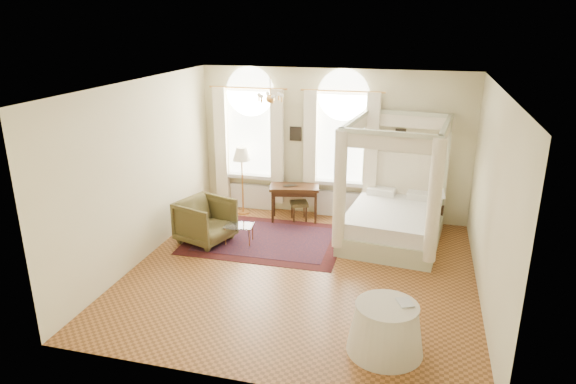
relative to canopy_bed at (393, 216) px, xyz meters
name	(u,v)px	position (x,y,z in m)	size (l,w,h in m)	color
ground	(301,273)	(-1.47, -1.77, -0.57)	(6.00, 6.00, 0.00)	#985C2C
room_walls	(302,166)	(-1.47, -1.77, 1.41)	(6.00, 6.00, 6.00)	#F0E7B7
window_left	(250,148)	(-3.37, 1.10, 0.92)	(1.62, 0.27, 3.29)	white
window_right	(341,153)	(-1.27, 1.10, 0.92)	(1.62, 0.27, 3.29)	white
chandelier	(270,97)	(-2.37, -0.57, 2.34)	(0.51, 0.45, 0.50)	#CE9044
wall_pictures	(337,134)	(-1.38, 1.20, 1.33)	(2.54, 0.03, 0.39)	black
canopy_bed	(393,216)	(0.00, 0.00, 0.00)	(2.12, 2.49, 2.49)	beige
nightstand	(434,217)	(0.81, 0.93, -0.29)	(0.38, 0.35, 0.55)	#3A1F0F
nightstand_lamp	(439,194)	(0.88, 0.91, 0.24)	(0.26, 0.26, 0.38)	#CE9044
writing_desk	(294,191)	(-2.20, 0.65, 0.12)	(1.16, 0.76, 0.80)	#3A1F0F
laptop	(290,185)	(-2.30, 0.64, 0.25)	(0.30, 0.19, 0.02)	black
stool	(299,205)	(-2.10, 0.68, -0.21)	(0.48, 0.48, 0.42)	#4C4520
armchair	(206,221)	(-3.64, -0.94, -0.12)	(0.95, 0.98, 0.89)	#4A4120
coffee_table	(239,227)	(-2.98, -0.83, -0.22)	(0.60, 0.45, 0.38)	white
floor_lamp	(242,157)	(-3.46, 0.77, 0.77)	(0.40, 0.40, 1.56)	#CE9044
oriental_rug	(265,239)	(-2.52, -0.55, -0.56)	(3.15, 2.28, 0.01)	#461012
side_table	(386,328)	(0.15, -3.68, -0.22)	(1.04, 1.04, 0.71)	beige
book	(398,303)	(0.29, -3.62, 0.16)	(0.19, 0.26, 0.02)	black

